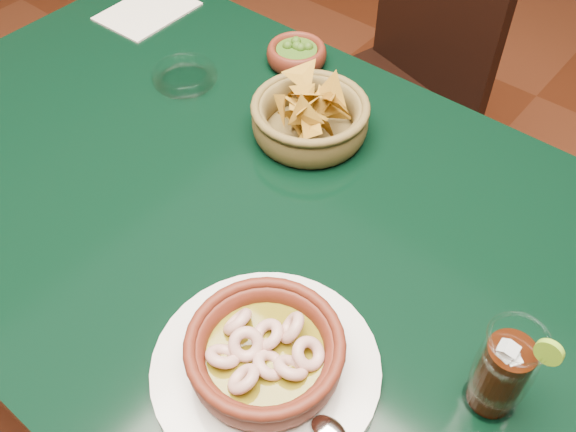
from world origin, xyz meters
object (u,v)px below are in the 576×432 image
Objects in this scene: dining_chair at (393,89)px; cola_drink at (503,371)px; chip_basket at (310,118)px; shrimp_plate at (266,357)px; dining_table at (228,234)px.

dining_chair is 1.01m from cola_drink.
shrimp_plate is at bearing -58.65° from chip_basket.
shrimp_plate is (0.24, -0.18, 0.13)m from dining_table.
cola_drink reaches higher than dining_chair.
cola_drink is (0.22, 0.13, 0.03)m from shrimp_plate.
chip_basket reaches higher than shrimp_plate.
dining_chair is (-0.12, 0.70, -0.18)m from dining_table.
dining_chair is 1.01m from shrimp_plate.
shrimp_plate is 2.29× the size of cola_drink.
shrimp_plate is 1.58× the size of chip_basket.
shrimp_plate is 0.26m from cola_drink.
dining_chair is 5.71× the size of cola_drink.
shrimp_plate is 0.42m from chip_basket.
dining_table is at bearing -96.80° from chip_basket.
shrimp_plate is at bearing -148.25° from cola_drink.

